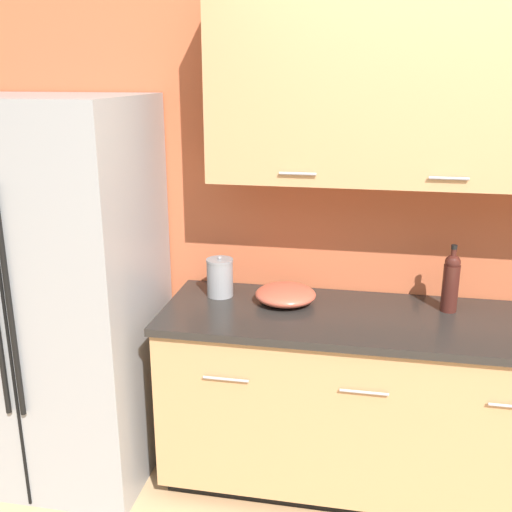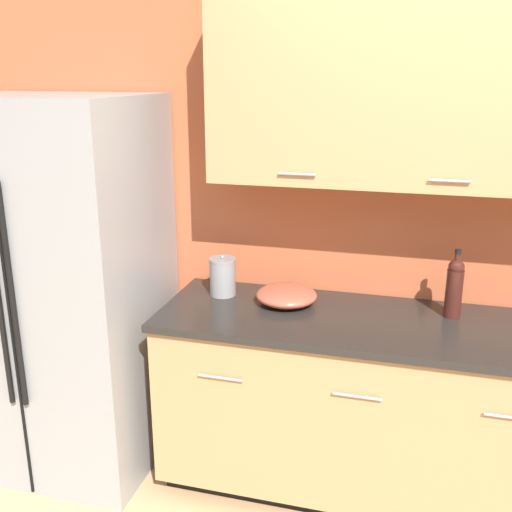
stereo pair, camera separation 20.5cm
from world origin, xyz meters
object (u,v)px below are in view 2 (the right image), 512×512
object	(u,v)px
steel_canister	(223,276)
mixing_bowl	(287,295)
refrigerator	(60,287)
wine_bottle	(454,287)

from	to	relation	value
steel_canister	mixing_bowl	bearing A→B (deg)	-6.24
refrigerator	mixing_bowl	size ratio (longest dim) A/B	6.44
steel_canister	refrigerator	bearing A→B (deg)	-166.21
wine_bottle	mixing_bowl	size ratio (longest dim) A/B	1.09
refrigerator	wine_bottle	world-z (taller)	refrigerator
refrigerator	wine_bottle	xyz separation A→B (m)	(1.86, 0.20, 0.11)
refrigerator	mixing_bowl	xyz separation A→B (m)	(1.11, 0.16, 0.01)
refrigerator	steel_canister	size ratio (longest dim) A/B	9.14
refrigerator	mixing_bowl	bearing A→B (deg)	8.01
mixing_bowl	wine_bottle	bearing A→B (deg)	3.17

